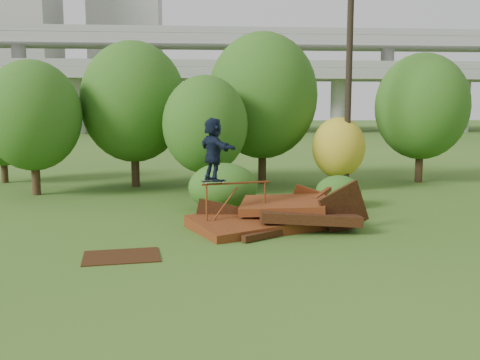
{
  "coord_description": "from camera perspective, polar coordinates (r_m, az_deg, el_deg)",
  "views": [
    {
      "loc": [
        -2.18,
        -14.19,
        3.89
      ],
      "look_at": [
        -0.8,
        2.0,
        1.6
      ],
      "focal_mm": 40.0,
      "sensor_mm": 36.0,
      "label": 1
    }
  ],
  "objects": [
    {
      "name": "tree_1",
      "position": [
        25.92,
        -11.28,
        8.16
      ],
      "size": [
        4.94,
        4.94,
        6.87
      ],
      "color": "black",
      "rests_on": "ground"
    },
    {
      "name": "tree_0",
      "position": [
        24.65,
        -21.25,
        6.42
      ],
      "size": [
        4.12,
        4.12,
        5.81
      ],
      "color": "black",
      "rests_on": "ground"
    },
    {
      "name": "building_left",
      "position": [
        115.72,
        -23.61,
        14.12
      ],
      "size": [
        18.0,
        16.0,
        35.0
      ],
      "primitive_type": "cube",
      "color": "#9E9E99",
      "rests_on": "ground"
    },
    {
      "name": "skater",
      "position": [
        16.28,
        -2.85,
        3.29
      ],
      "size": [
        1.33,
        1.85,
        1.93
      ],
      "primitive_type": "imported",
      "rotation": [
        0.0,
        0.0,
        2.05
      ],
      "color": "black",
      "rests_on": "skateboard"
    },
    {
      "name": "grind_rail",
      "position": [
        16.68,
        -0.41,
        -1.69
      ],
      "size": [
        2.17,
        0.58,
        1.51
      ],
      "color": "brown",
      "rests_on": "ground"
    },
    {
      "name": "tree_5",
      "position": [
        28.37,
        18.81,
        7.42
      ],
      "size": [
        4.59,
        4.59,
        6.45
      ],
      "color": "black",
      "rests_on": "ground"
    },
    {
      "name": "shrub_left",
      "position": [
        19.7,
        -1.82,
        -0.75
      ],
      "size": [
        2.56,
        2.37,
        1.78
      ],
      "primitive_type": "ellipsoid",
      "color": "#254B14",
      "rests_on": "ground"
    },
    {
      "name": "ground",
      "position": [
        14.87,
        3.76,
        -7.16
      ],
      "size": [
        240.0,
        240.0,
        0.0
      ],
      "primitive_type": "plane",
      "color": "#2D5116",
      "rests_on": "ground"
    },
    {
      "name": "skateboard",
      "position": [
        16.39,
        -2.83,
        -0.12
      ],
      "size": [
        0.78,
        0.38,
        0.08
      ],
      "rotation": [
        0.0,
        0.0,
        0.24
      ],
      "color": "black",
      "rests_on": "grind_rail"
    },
    {
      "name": "tree_2",
      "position": [
        23.02,
        -3.73,
        5.9
      ],
      "size": [
        3.66,
        3.66,
        5.16
      ],
      "color": "black",
      "rests_on": "ground"
    },
    {
      "name": "tree_4",
      "position": [
        25.0,
        10.47,
        3.42
      ],
      "size": [
        2.42,
        2.42,
        3.34
      ],
      "color": "black",
      "rests_on": "ground"
    },
    {
      "name": "building_right",
      "position": [
        117.45,
        -11.9,
        12.79
      ],
      "size": [
        14.0,
        14.0,
        28.0
      ],
      "primitive_type": "cube",
      "color": "#9E9E99",
      "rests_on": "ground"
    },
    {
      "name": "flat_plate",
      "position": [
        14.25,
        -12.52,
        -7.96
      ],
      "size": [
        2.1,
        1.63,
        0.03
      ],
      "primitive_type": "cube",
      "rotation": [
        0.0,
        0.0,
        0.13
      ],
      "color": "#321A0A",
      "rests_on": "ground"
    },
    {
      "name": "shrub_right",
      "position": [
        20.75,
        10.46,
        -1.2
      ],
      "size": [
        1.73,
        1.59,
        1.23
      ],
      "primitive_type": "ellipsoid",
      "color": "#254B14",
      "rests_on": "ground"
    },
    {
      "name": "utility_pole",
      "position": [
        24.52,
        11.52,
        10.25
      ],
      "size": [
        1.4,
        0.28,
        9.68
      ],
      "color": "black",
      "rests_on": "ground"
    },
    {
      "name": "tree_6",
      "position": [
        29.22,
        -24.07,
        5.27
      ],
      "size": [
        3.47,
        3.47,
        4.84
      ],
      "color": "black",
      "rests_on": "ground"
    },
    {
      "name": "scrap_pile",
      "position": [
        17.06,
        3.94,
        -4.01
      ],
      "size": [
        5.9,
        3.92,
        1.83
      ],
      "color": "#48200C",
      "rests_on": "ground"
    },
    {
      "name": "freeway_overpass",
      "position": [
        77.4,
        -3.32,
        12.77
      ],
      "size": [
        160.0,
        15.0,
        13.7
      ],
      "color": "gray",
      "rests_on": "ground"
    },
    {
      "name": "tree_3",
      "position": [
        26.39,
        2.42,
        8.95
      ],
      "size": [
        5.33,
        5.33,
        7.39
      ],
      "color": "black",
      "rests_on": "ground"
    }
  ]
}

